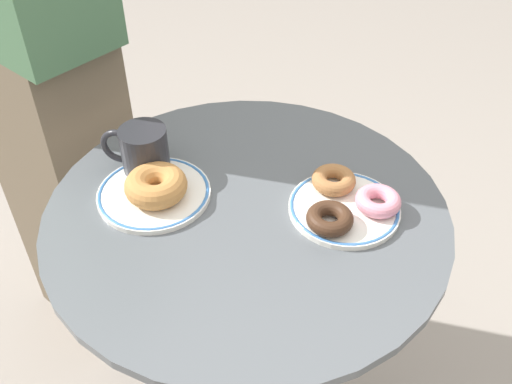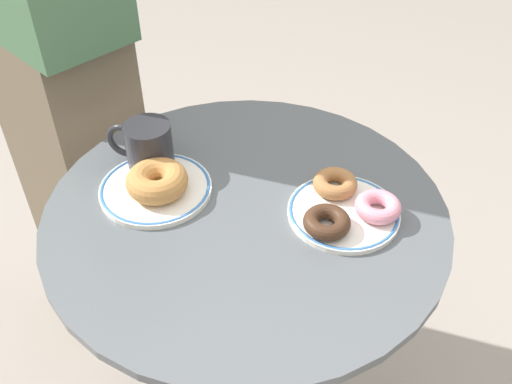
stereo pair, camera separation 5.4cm
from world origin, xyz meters
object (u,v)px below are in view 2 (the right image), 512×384
at_px(plate_left, 156,188).
at_px(donut_old_fashioned, 157,181).
at_px(plate_right, 344,212).
at_px(donut_pink_frosted, 378,207).
at_px(donut_cinnamon, 335,183).
at_px(donut_chocolate, 327,222).
at_px(person_figure, 54,54).
at_px(cafe_table, 247,293).
at_px(coffee_mug, 147,146).

xyz_separation_m(plate_left, donut_old_fashioned, (0.01, -0.01, 0.03)).
relative_size(plate_left, plate_right, 1.05).
bearing_deg(donut_old_fashioned, donut_pink_frosted, 3.43).
distance_m(donut_cinnamon, donut_chocolate, 0.10).
height_order(donut_cinnamon, person_figure, person_figure).
relative_size(plate_left, person_figure, 0.12).
bearing_deg(cafe_table, coffee_mug, 159.60).
xyz_separation_m(cafe_table, person_figure, (-0.51, 0.32, 0.31)).
distance_m(plate_left, plate_right, 0.34).
distance_m(plate_left, donut_old_fashioned, 0.03).
bearing_deg(donut_old_fashioned, plate_right, 3.11).
height_order(plate_right, donut_old_fashioned, donut_old_fashioned).
bearing_deg(plate_right, donut_chocolate, -116.01).
xyz_separation_m(cafe_table, plate_right, (0.17, 0.02, 0.24)).
bearing_deg(donut_cinnamon, donut_old_fashioned, -167.28).
relative_size(donut_cinnamon, donut_chocolate, 1.00).
relative_size(plate_left, donut_pink_frosted, 2.56).
bearing_deg(cafe_table, plate_left, 176.76).
bearing_deg(plate_right, person_figure, 155.82).
distance_m(coffee_mug, person_figure, 0.40).
bearing_deg(donut_pink_frosted, donut_cinnamon, 149.11).
bearing_deg(donut_chocolate, donut_old_fashioned, 173.93).
bearing_deg(plate_left, person_figure, 137.57).
distance_m(donut_old_fashioned, person_figure, 0.48).
xyz_separation_m(cafe_table, donut_old_fashioned, (-0.16, -0.00, 0.27)).
distance_m(plate_right, donut_pink_frosted, 0.06).
height_order(donut_pink_frosted, donut_chocolate, same).
bearing_deg(donut_pink_frosted, person_figure, 157.79).
relative_size(donut_old_fashioned, person_figure, 0.07).
distance_m(donut_old_fashioned, donut_cinnamon, 0.32).
height_order(plate_left, person_figure, person_figure).
xyz_separation_m(cafe_table, donut_pink_frosted, (0.23, 0.02, 0.26)).
bearing_deg(plate_left, donut_cinnamon, 10.65).
bearing_deg(plate_left, coffee_mug, 117.77).
height_order(donut_cinnamon, donut_chocolate, same).
height_order(cafe_table, donut_chocolate, donut_chocolate).
bearing_deg(donut_cinnamon, coffee_mug, 178.90).
bearing_deg(donut_old_fashioned, coffee_mug, 120.17).
bearing_deg(donut_chocolate, coffee_mug, 162.72).
bearing_deg(plate_right, donut_cinnamon, 112.91).
relative_size(cafe_table, coffee_mug, 5.87).
height_order(cafe_table, plate_right, plate_right).
xyz_separation_m(plate_right, donut_cinnamon, (-0.02, 0.05, 0.02)).
relative_size(plate_right, donut_cinnamon, 2.45).
relative_size(donut_old_fashioned, donut_chocolate, 1.39).
height_order(donut_cinnamon, coffee_mug, coffee_mug).
relative_size(coffee_mug, person_figure, 0.08).
height_order(plate_right, donut_cinnamon, donut_cinnamon).
xyz_separation_m(plate_right, donut_pink_frosted, (0.06, 0.01, 0.02)).
height_order(plate_left, coffee_mug, coffee_mug).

